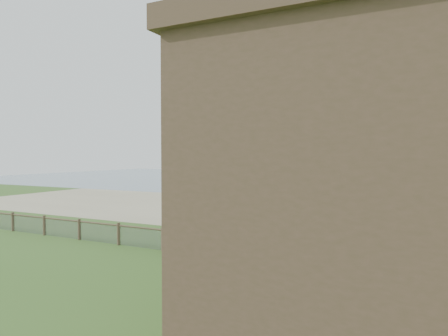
{
  "coord_description": "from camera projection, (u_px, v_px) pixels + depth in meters",
  "views": [
    {
      "loc": [
        9.19,
        -11.16,
        5.09
      ],
      "look_at": [
        -0.4,
        8.0,
        4.34
      ],
      "focal_mm": 32.0,
      "sensor_mm": 36.0,
      "label": 1
    }
  ],
  "objects": [
    {
      "name": "ground",
      "position": [
        134.0,
        296.0,
        14.26
      ],
      "size": [
        160.0,
        160.0,
        0.0
      ],
      "primitive_type": "plane",
      "color": "#3B6021",
      "rests_on": "ground"
    },
    {
      "name": "sand_beach",
      "position": [
        302.0,
        214.0,
        33.92
      ],
      "size": [
        72.0,
        20.0,
        0.02
      ],
      "primitive_type": "cube",
      "color": "tan",
      "rests_on": "ground"
    },
    {
      "name": "ocean",
      "position": [
        367.0,
        182.0,
        73.24
      ],
      "size": [
        160.0,
        68.0,
        0.02
      ],
      "primitive_type": "cube",
      "color": "slate",
      "rests_on": "ground"
    },
    {
      "name": "chainlink_fence",
      "position": [
        213.0,
        246.0,
        19.6
      ],
      "size": [
        36.2,
        0.2,
        1.25
      ],
      "primitive_type": null,
      "color": "brown",
      "rests_on": "ground"
    },
    {
      "name": "picnic_table",
      "position": [
        282.0,
        281.0,
        14.8
      ],
      "size": [
        1.75,
        1.33,
        0.73
      ],
      "primitive_type": null,
      "rotation": [
        0.0,
        0.0,
        -0.02
      ],
      "color": "brown",
      "rests_on": "ground"
    },
    {
      "name": "octopus_kite",
      "position": [
        217.0,
        110.0,
        25.54
      ],
      "size": [
        3.4,
        2.76,
        6.15
      ],
      "primitive_type": null,
      "rotation": [
        0.0,
        0.0,
        0.24
      ],
      "color": "#DE4623"
    },
    {
      "name": "kite_red",
      "position": [
        298.0,
        4.0,
        28.87
      ],
      "size": [
        1.87,
        2.05,
        2.52
      ],
      "primitive_type": null,
      "rotation": [
        0.44,
        0.0,
        0.49
      ],
      "color": "#DD5927"
    }
  ]
}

